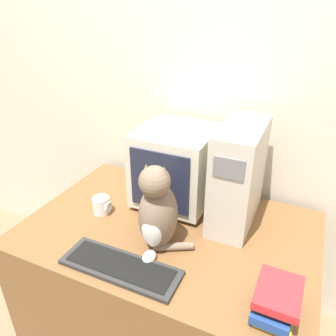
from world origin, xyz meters
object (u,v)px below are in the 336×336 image
object	(u,v)px
crt_monitor	(176,166)
keyboard	(121,267)
computer_tower	(238,175)
book_stack	(277,300)
pen	(96,246)
mug	(102,205)
cat	(158,212)

from	to	relation	value
crt_monitor	keyboard	xyz separation A→B (m)	(0.00, -0.54, -0.20)
computer_tower	book_stack	distance (m)	0.57
crt_monitor	pen	world-z (taller)	crt_monitor
book_stack	pen	world-z (taller)	book_stack
keyboard	mug	distance (m)	0.41
computer_tower	keyboard	xyz separation A→B (m)	(-0.32, -0.52, -0.23)
pen	mug	world-z (taller)	mug
cat	mug	size ratio (longest dim) A/B	4.42
keyboard	cat	distance (m)	0.26
computer_tower	crt_monitor	bearing A→B (deg)	175.84
computer_tower	mug	size ratio (longest dim) A/B	5.28
cat	book_stack	xyz separation A→B (m)	(0.51, -0.14, -0.12)
computer_tower	keyboard	world-z (taller)	computer_tower
mug	computer_tower	bearing A→B (deg)	20.38
cat	pen	size ratio (longest dim) A/B	2.94
book_stack	pen	xyz separation A→B (m)	(-0.75, 0.02, -0.05)
keyboard	cat	xyz separation A→B (m)	(0.07, 0.19, 0.16)
crt_monitor	mug	size ratio (longest dim) A/B	4.42
cat	book_stack	size ratio (longest dim) A/B	1.89
keyboard	mug	world-z (taller)	mug
computer_tower	pen	bearing A→B (deg)	-136.78
crt_monitor	computer_tower	xyz separation A→B (m)	(0.32, -0.02, 0.03)
mug	pen	bearing A→B (deg)	-61.38
computer_tower	pen	distance (m)	0.71
computer_tower	book_stack	xyz separation A→B (m)	(0.26, -0.47, -0.18)
keyboard	book_stack	size ratio (longest dim) A/B	2.31
computer_tower	pen	xyz separation A→B (m)	(-0.48, -0.46, -0.23)
crt_monitor	book_stack	world-z (taller)	crt_monitor
book_stack	mug	world-z (taller)	book_stack
crt_monitor	computer_tower	bearing A→B (deg)	-4.16
cat	book_stack	bearing A→B (deg)	-21.01
pen	mug	bearing A→B (deg)	118.62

